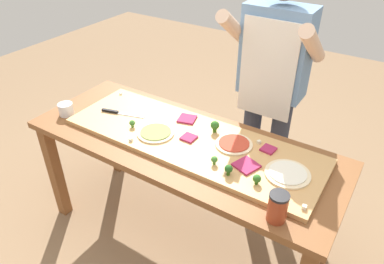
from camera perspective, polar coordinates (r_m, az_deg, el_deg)
The scene contains 23 objects.
ground_plane at distance 2.60m, azimuth -1.29°, elevation -15.75°, with size 8.00×8.00×0.00m, color #896B4C.
prep_table at distance 2.13m, azimuth -1.52°, elevation -3.75°, with size 1.83×0.70×0.79m.
cutting_board at distance 2.05m, azimuth -0.19°, elevation -1.23°, with size 1.50×0.50×0.03m, color tan.
chefs_knife at distance 2.32m, azimuth -11.77°, elevation 3.05°, with size 0.28×0.10×0.02m.
pizza_whole_white_garlic at distance 1.84m, azimuth 14.84°, elevation -6.34°, with size 0.22×0.22×0.02m.
pizza_whole_pesto_green at distance 2.08m, azimuth -5.74°, elevation -0.11°, with size 0.21×0.21×0.02m.
pizza_whole_tomato_red at distance 1.99m, azimuth 6.63°, elevation -1.87°, with size 0.20×0.20×0.02m.
pizza_slice_far_right at distance 2.20m, azimuth -0.78°, elevation 2.08°, with size 0.10×0.10×0.01m, color #9E234C.
pizza_slice_near_right at distance 2.03m, azimuth -0.51°, elevation -0.90°, with size 0.08×0.08×0.01m, color #9E234C.
pizza_slice_center at distance 1.85m, azimuth 8.55°, elevation -5.23°, with size 0.11×0.11×0.01m, color #9E234C.
pizza_slice_near_left at distance 1.99m, azimuth 11.94°, elevation -2.67°, with size 0.07×0.07×0.01m, color #9E234C.
broccoli_floret_center_left at distance 1.77m, azimuth 5.78°, elevation -5.85°, with size 0.04×0.04×0.06m.
broccoli_floret_back_right at distance 2.07m, azimuth 3.63°, elevation 1.01°, with size 0.05×0.05×0.07m.
broccoli_floret_center_right at distance 1.75m, azimuth 10.19°, elevation -7.28°, with size 0.04×0.04×0.05m.
broccoli_floret_front_mid at distance 2.15m, azimuth -9.41°, elevation 1.38°, with size 0.03×0.03×0.04m.
broccoli_floret_front_left at distance 1.84m, azimuth 3.54°, elevation -4.37°, with size 0.03×0.03×0.05m.
cheese_crumble_a at distance 1.69m, azimuth 17.28°, elevation -11.24°, with size 0.02×0.02×0.02m, color white.
cheese_crumble_b at distance 2.04m, azimuth -9.62°, elevation -1.19°, with size 0.02×0.02×0.02m, color silver.
cheese_crumble_c at distance 2.03m, azimuth 10.50°, elevation -1.57°, with size 0.02×0.02×0.02m, color silver.
cheese_crumble_d at distance 2.53m, azimuth -11.18°, elevation 5.96°, with size 0.01×0.01×0.01m, color white.
flour_cup at distance 2.42m, azimuth -19.22°, elevation 3.32°, with size 0.09×0.09×0.08m.
sauce_jar at distance 1.60m, azimuth 13.34°, elevation -11.44°, with size 0.09×0.09×0.14m.
cook_center at distance 2.33m, azimuth 12.45°, elevation 8.10°, with size 0.54×0.39×1.67m.
Camera 1 is at (0.96, -1.39, 1.97)m, focal length 33.85 mm.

